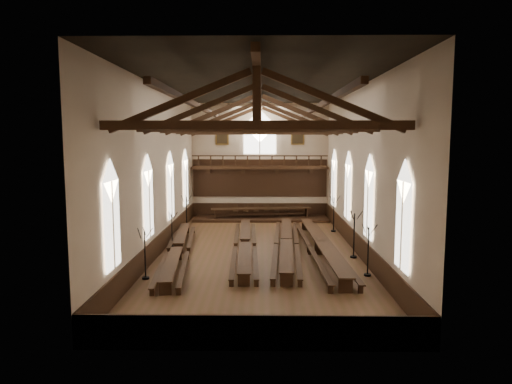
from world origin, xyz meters
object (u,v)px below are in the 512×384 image
(refectory_row_d, at_px, (321,244))
(candelabrum_right_far, at_px, (334,221))
(candelabrum_left_far, at_px, (187,219))
(refectory_row_b, at_px, (245,243))
(candelabrum_right_near, at_px, (368,260))
(refectory_row_c, at_px, (287,242))
(candelabrum_right_mid, at_px, (354,243))
(high_table, at_px, (261,209))
(refectory_row_a, at_px, (177,248))
(dais, at_px, (261,218))
(candelabrum_left_near, at_px, (145,263))
(candelabrum_left_mid, at_px, (172,236))

(refectory_row_d, distance_m, candelabrum_right_far, 6.84)
(candelabrum_left_far, bearing_deg, refectory_row_d, -37.66)
(refectory_row_b, xyz_separation_m, refectory_row_d, (4.60, -0.44, 0.08))
(candelabrum_right_near, bearing_deg, candelabrum_left_far, 133.57)
(refectory_row_c, height_order, candelabrum_right_far, candelabrum_right_far)
(candelabrum_right_mid, height_order, candelabrum_right_far, candelabrum_right_mid)
(refectory_row_d, relative_size, high_table, 1.74)
(refectory_row_c, xyz_separation_m, candelabrum_left_far, (-7.29, 6.48, 0.25))
(refectory_row_a, height_order, dais, refectory_row_a)
(candelabrum_left_near, bearing_deg, refectory_row_b, 50.02)
(refectory_row_c, relative_size, high_table, 1.70)
(refectory_row_a, xyz_separation_m, candelabrum_right_mid, (10.33, -0.11, 0.33))
(high_table, xyz_separation_m, candelabrum_left_near, (-5.68, -16.77, -0.10))
(refectory_row_b, height_order, high_table, high_table)
(refectory_row_c, bearing_deg, high_table, 98.37)
(dais, xyz_separation_m, candelabrum_right_far, (5.42, -5.02, 0.72))
(candelabrum_right_near, bearing_deg, refectory_row_c, 126.33)
(candelabrum_left_near, height_order, candelabrum_right_far, candelabrum_right_far)
(refectory_row_b, distance_m, candelabrum_right_near, 8.09)
(refectory_row_d, relative_size, candelabrum_left_far, 5.66)
(candelabrum_left_far, xyz_separation_m, candelabrum_right_mid, (11.10, -8.12, 0.04))
(refectory_row_c, xyz_separation_m, candelabrum_right_far, (3.81, 5.90, 0.27))
(dais, bearing_deg, candelabrum_left_far, -142.00)
(refectory_row_b, distance_m, refectory_row_c, 2.60)
(refectory_row_b, relative_size, candelabrum_right_far, 5.17)
(refectory_row_b, height_order, candelabrum_left_far, candelabrum_left_far)
(refectory_row_d, height_order, candelabrum_right_mid, candelabrum_right_mid)
(refectory_row_c, relative_size, candelabrum_left_mid, 6.39)
(candelabrum_left_near, relative_size, candelabrum_right_mid, 0.93)
(refectory_row_a, relative_size, high_table, 1.63)
(refectory_row_a, distance_m, refectory_row_d, 8.57)
(refectory_row_b, relative_size, refectory_row_d, 0.94)
(candelabrum_left_mid, bearing_deg, candelabrum_right_mid, -12.68)
(refectory_row_c, bearing_deg, refectory_row_a, -166.75)
(high_table, distance_m, candelabrum_right_far, 7.39)
(candelabrum_right_mid, xyz_separation_m, candelabrum_right_far, (0.00, 7.55, -0.02))
(high_table, bearing_deg, candelabrum_right_mid, -66.66)
(refectory_row_d, bearing_deg, refectory_row_b, 174.50)
(candelabrum_left_near, relative_size, candelabrum_right_near, 0.98)
(high_table, relative_size, candelabrum_left_near, 3.33)
(candelabrum_left_mid, distance_m, candelabrum_right_far, 12.19)
(refectory_row_c, relative_size, candelabrum_right_near, 5.51)
(candelabrum_left_far, bearing_deg, dais, 38.00)
(candelabrum_left_near, xyz_separation_m, candelabrum_right_near, (11.10, 0.66, 0.02))
(refectory_row_c, bearing_deg, candelabrum_right_near, -53.67)
(refectory_row_a, height_order, candelabrum_left_near, candelabrum_left_near)
(refectory_row_b, height_order, refectory_row_c, refectory_row_c)
(refectory_row_b, xyz_separation_m, candelabrum_right_mid, (6.40, -1.39, 0.33))
(high_table, xyz_separation_m, candelabrum_left_far, (-5.68, -4.44, -0.08))
(candelabrum_left_near, height_order, candelabrum_right_near, candelabrum_right_near)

